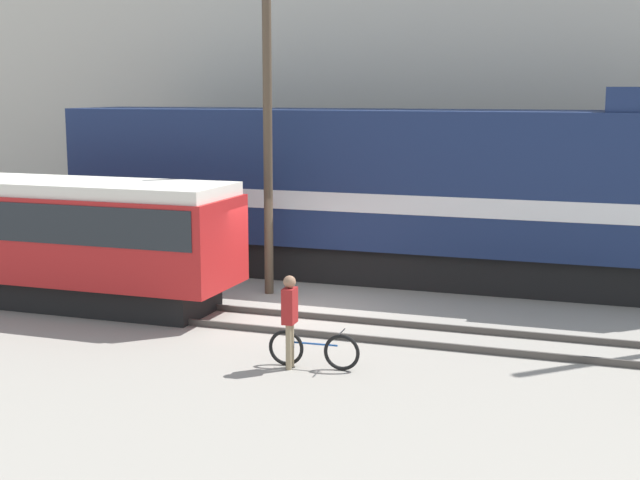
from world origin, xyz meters
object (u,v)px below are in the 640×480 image
Objects in this scene: streetcar at (42,233)px; bicycle at (314,350)px; freight_locomotive at (381,191)px; person at (290,312)px; utility_pole_left at (268,148)px.

streetcar reaches higher than bicycle.
freight_locomotive reaches higher than streetcar.
bicycle is (1.02, -8.32, -2.11)m from freight_locomotive.
bicycle is 1.00× the size of person.
streetcar is at bearing 159.28° from person.
person is at bearing -85.92° from freight_locomotive.
streetcar is 1.32× the size of utility_pole_left.
bicycle is (8.04, -2.71, -1.40)m from streetcar.
utility_pole_left reaches higher than person.
bicycle is 0.87m from person.
utility_pole_left is at bearing 120.24° from bicycle.
person is at bearing -20.72° from streetcar.
freight_locomotive is 10.01× the size of person.
streetcar is 5.52× the size of bicycle.
person is 0.24× the size of utility_pole_left.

